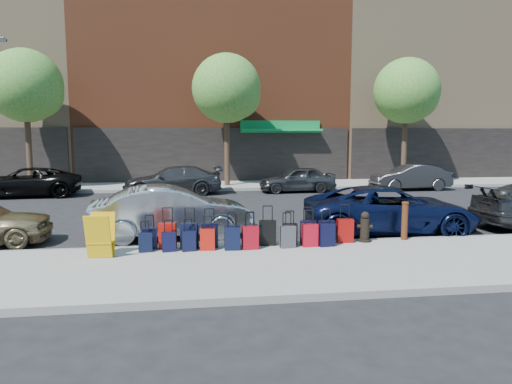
{
  "coord_description": "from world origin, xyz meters",
  "views": [
    {
      "loc": [
        -1.38,
        -16.12,
        2.96
      ],
      "look_at": [
        0.63,
        -1.5,
        1.12
      ],
      "focal_mm": 32.0,
      "sensor_mm": 36.0,
      "label": 1
    }
  ],
  "objects": [
    {
      "name": "car_far_1",
      "position": [
        -2.43,
        6.92,
        0.71
      ],
      "size": [
        4.96,
        2.2,
        1.42
      ],
      "primitive_type": "imported",
      "rotation": [
        0.0,
        0.0,
        -1.53
      ],
      "color": "#363538",
      "rests_on": "ground"
    },
    {
      "name": "suitcase_front_2",
      "position": [
        -1.51,
        -4.85,
        0.47
      ],
      "size": [
        0.46,
        0.31,
        1.03
      ],
      "rotation": [
        0.0,
        0.0,
        -0.19
      ],
      "color": "black",
      "rests_on": "sidewalk_near"
    },
    {
      "name": "suitcase_back_1",
      "position": [
        -2.0,
        -5.11,
        0.39
      ],
      "size": [
        0.35,
        0.24,
        0.77
      ],
      "rotation": [
        0.0,
        0.0,
        0.16
      ],
      "color": "black",
      "rests_on": "sidewalk_near"
    },
    {
      "name": "suitcase_front_10",
      "position": [
        2.55,
        -4.77,
        0.46
      ],
      "size": [
        0.43,
        0.26,
        1.0
      ],
      "rotation": [
        0.0,
        0.0,
        -0.07
      ],
      "color": "maroon",
      "rests_on": "sidewalk_near"
    },
    {
      "name": "suitcase_back_8",
      "position": [
        1.52,
        -5.07,
        0.44
      ],
      "size": [
        0.4,
        0.24,
        0.93
      ],
      "rotation": [
        0.0,
        0.0,
        0.04
      ],
      "color": "#AB0B1C",
      "rests_on": "sidewalk_near"
    },
    {
      "name": "suitcase_front_7",
      "position": [
        1.06,
        -4.82,
        0.43
      ],
      "size": [
        0.38,
        0.22,
        0.88
      ],
      "rotation": [
        0.0,
        0.0,
        -0.06
      ],
      "color": "black",
      "rests_on": "sidewalk_near"
    },
    {
      "name": "suitcase_front_3",
      "position": [
        -1.01,
        -4.81,
        0.46
      ],
      "size": [
        0.42,
        0.24,
        0.99
      ],
      "rotation": [
        0.0,
        0.0,
        -0.05
      ],
      "color": "black",
      "rests_on": "sidewalk_near"
    },
    {
      "name": "suitcase_back_0",
      "position": [
        -2.57,
        -5.08,
        0.39
      ],
      "size": [
        0.34,
        0.23,
        0.76
      ],
      "rotation": [
        0.0,
        0.0,
        0.17
      ],
      "color": "black",
      "rests_on": "sidewalk_near"
    },
    {
      "name": "suitcase_front_6",
      "position": [
        0.48,
        -4.79,
        0.47
      ],
      "size": [
        0.46,
        0.3,
        1.02
      ],
      "rotation": [
        0.0,
        0.0,
        -0.17
      ],
      "color": "black",
      "rests_on": "sidewalk_near"
    },
    {
      "name": "fire_hydrant",
      "position": [
        3.11,
        -4.74,
        0.52
      ],
      "size": [
        0.41,
        0.36,
        0.8
      ],
      "rotation": [
        0.0,
        0.0,
        -0.23
      ],
      "color": "black",
      "rests_on": "sidewalk_near"
    },
    {
      "name": "tree_right",
      "position": [
        11.14,
        9.5,
        5.41
      ],
      "size": [
        3.8,
        3.8,
        7.27
      ],
      "color": "black",
      "rests_on": "sidewalk_far"
    },
    {
      "name": "curb_far",
      "position": [
        0.0,
        7.98,
        0.07
      ],
      "size": [
        60.0,
        0.08,
        0.15
      ],
      "primitive_type": "cube",
      "color": "gray",
      "rests_on": "ground"
    },
    {
      "name": "suitcase_back_7",
      "position": [
        0.94,
        -5.12,
        0.43
      ],
      "size": [
        0.4,
        0.26,
        0.9
      ],
      "rotation": [
        0.0,
        0.0,
        0.13
      ],
      "color": "#3E3D43",
      "rests_on": "sidewalk_near"
    },
    {
      "name": "suitcase_back_5",
      "position": [
        -0.01,
        -5.15,
        0.44
      ],
      "size": [
        0.41,
        0.26,
        0.94
      ],
      "rotation": [
        0.0,
        0.0,
        0.09
      ],
      "color": "#9E0A18",
      "rests_on": "sidewalk_near"
    },
    {
      "name": "sidewalk_near",
      "position": [
        0.0,
        -6.5,
        0.07
      ],
      "size": [
        60.0,
        4.0,
        0.15
      ],
      "primitive_type": "cube",
      "color": "gray",
      "rests_on": "ground"
    },
    {
      "name": "suitcase_back_4",
      "position": [
        -0.46,
        -5.16,
        0.43
      ],
      "size": [
        0.38,
        0.23,
        0.9
      ],
      "rotation": [
        0.0,
        0.0,
        -0.03
      ],
      "color": "black",
      "rests_on": "sidewalk_near"
    },
    {
      "name": "car_near_1",
      "position": [
        -2.02,
        -2.88,
        0.75
      ],
      "size": [
        4.75,
        2.2,
        1.51
      ],
      "primitive_type": "imported",
      "rotation": [
        0.0,
        0.0,
        1.71
      ],
      "color": "silver",
      "rests_on": "ground"
    },
    {
      "name": "suitcase_back_3",
      "position": [
        -1.07,
        -5.1,
        0.42
      ],
      "size": [
        0.37,
        0.23,
        0.86
      ],
      "rotation": [
        0.0,
        0.0,
        -0.07
      ],
      "color": "#B2140B",
      "rests_on": "sidewalk_near"
    },
    {
      "name": "car_far_3",
      "position": [
        10.23,
        7.05,
        0.69
      ],
      "size": [
        4.23,
        1.53,
        1.39
      ],
      "primitive_type": "imported",
      "rotation": [
        0.0,
        0.0,
        -1.56
      ],
      "color": "#303032",
      "rests_on": "ground"
    },
    {
      "name": "suitcase_front_8",
      "position": [
        1.55,
        -4.78,
        0.45
      ],
      "size": [
        0.42,
        0.27,
        0.96
      ],
      "rotation": [
        0.0,
        0.0,
        -0.12
      ],
      "color": "black",
      "rests_on": "sidewalk_near"
    },
    {
      "name": "suitcase_front_4",
      "position": [
        -0.43,
        -4.8,
        0.42
      ],
      "size": [
        0.39,
        0.25,
        0.88
      ],
      "rotation": [
        0.0,
        0.0,
        0.15
      ],
      "color": "black",
      "rests_on": "sidewalk_near"
    },
    {
      "name": "suitcase_front_5",
      "position": [
        0.03,
        -4.75,
        0.42
      ],
      "size": [
        0.38,
        0.24,
        0.86
      ],
      "rotation": [
        0.0,
        0.0,
        0.12
      ],
      "color": "black",
      "rests_on": "sidewalk_near"
    },
    {
      "name": "suitcase_front_9",
      "position": [
        2.06,
        -4.77,
        0.45
      ],
      "size": [
        0.42,
        0.27,
        0.95
      ],
      "rotation": [
        0.0,
        0.0,
        0.13
      ],
      "color": "black",
      "rests_on": "sidewalk_near"
    },
    {
      "name": "suitcase_back_2",
      "position": [
        -1.53,
        -5.13,
        0.4
      ],
      "size": [
        0.36,
        0.25,
        0.8
      ],
      "rotation": [
        0.0,
        0.0,
        0.18
      ],
      "color": "black",
      "rests_on": "sidewalk_near"
    },
    {
      "name": "sidewalk_far",
      "position": [
        0.0,
        10.0,
        0.07
      ],
      "size": [
        60.0,
        4.0,
        0.15
      ],
      "primitive_type": "cube",
      "color": "gray",
      "rests_on": "ground"
    },
    {
      "name": "display_rack",
      "position": [
        -3.53,
        -5.43,
        0.65
      ],
      "size": [
        0.62,
        0.68,
        1.02
      ],
      "rotation": [
        0.0,
        0.0,
        -0.1
      ],
      "color": "#D29F0B",
      "rests_on": "sidewalk_near"
    },
    {
      "name": "tree_center",
      "position": [
        0.64,
        9.5,
        5.41
      ],
      "size": [
        3.8,
        3.8,
        7.27
      ],
      "color": "black",
      "rests_on": "sidewalk_far"
    },
    {
      "name": "car_near_2",
      "position": [
        4.52,
        -3.16,
        0.72
      ],
      "size": [
        5.4,
        2.97,
        1.43
      ],
      "primitive_type": "imported",
      "rotation": [
        0.0,
        0.0,
        1.45
      ],
      "color": "#0C1438",
      "rests_on": "ground"
    },
    {
      "name": "suitcase_front_1",
      "position": [
        -2.05,
        -4.77,
        0.47
      ],
      "size": [
        0.45,
        0.27,
        1.03
      ],
      "rotation": [
        0.0,
        0.0,
        -0.1
      ],
      "color": "#950E09",
      "rests_on": "sidewalk_near"
    },
    {
      "name": "bollard",
      "position": [
        4.25,
        -4.69,
        0.68
      ],
      "size": [
        0.19,
        0.19,
        1.03
      ],
      "color": "#38190C",
      "rests_on": "sidewalk_near"
    },
    {
      "name": "building_right",
      "position": [
        16.0,
        17.99,
        8.98
      ],
      "size": [
        15.0,
        12.12,
        18.0
      ],
      "color": "#937A5A",
      "rests_on": "ground"
    },
    {
      "name": "tree_left",
      "position": [
        -9.86,
        9.5,
        5.41
      ],
      "size": [
        3.8,
        3.8,
        7.27
      ],
      "color": "black",
      "rests_on": "sidewalk_far"
    },
    {
      "name": "car_far_2",
      "position": [
        3.97,
        7.04,
        0.67
      ],
      "size": [
        4.02,
        1.75,
        1.35
      ],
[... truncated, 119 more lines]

